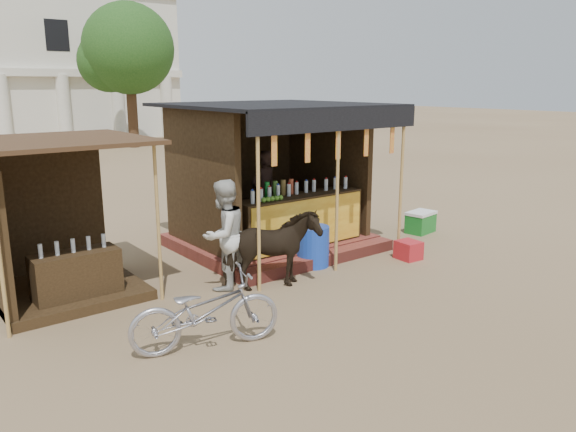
# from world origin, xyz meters

# --- Properties ---
(ground) EXTENTS (120.00, 120.00, 0.00)m
(ground) POSITION_xyz_m (0.00, 0.00, 0.00)
(ground) COLOR #846B4C
(ground) RESTS_ON ground
(main_stall) EXTENTS (3.60, 3.61, 2.78)m
(main_stall) POSITION_xyz_m (1.00, 3.36, 1.03)
(main_stall) COLOR brown
(main_stall) RESTS_ON ground
(secondary_stall) EXTENTS (2.40, 2.40, 2.38)m
(secondary_stall) POSITION_xyz_m (-3.17, 3.24, 0.85)
(secondary_stall) COLOR #3B2815
(secondary_stall) RESTS_ON ground
(cow) EXTENTS (1.61, 1.08, 1.25)m
(cow) POSITION_xyz_m (-0.39, 1.51, 0.62)
(cow) COLOR black
(cow) RESTS_ON ground
(motorbike) EXTENTS (1.93, 1.13, 0.96)m
(motorbike) POSITION_xyz_m (-2.22, 0.36, 0.48)
(motorbike) COLOR #9F9EA7
(motorbike) RESTS_ON ground
(bystander) EXTENTS (1.00, 0.88, 1.72)m
(bystander) POSITION_xyz_m (-0.95, 2.00, 0.86)
(bystander) COLOR beige
(bystander) RESTS_ON ground
(blue_barrel) EXTENTS (0.70, 0.70, 0.71)m
(blue_barrel) POSITION_xyz_m (0.86, 2.00, 0.36)
(blue_barrel) COLOR #1840B9
(blue_barrel) RESTS_ON ground
(red_crate) EXTENTS (0.40, 0.43, 0.34)m
(red_crate) POSITION_xyz_m (2.50, 1.22, 0.17)
(red_crate) COLOR #AF1D23
(red_crate) RESTS_ON ground
(cooler) EXTENTS (0.70, 0.53, 0.46)m
(cooler) POSITION_xyz_m (4.17, 2.31, 0.23)
(cooler) COLOR #197224
(cooler) RESTS_ON ground
(tree) EXTENTS (4.50, 4.40, 7.00)m
(tree) POSITION_xyz_m (5.81, 22.14, 4.63)
(tree) COLOR #382314
(tree) RESTS_ON ground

